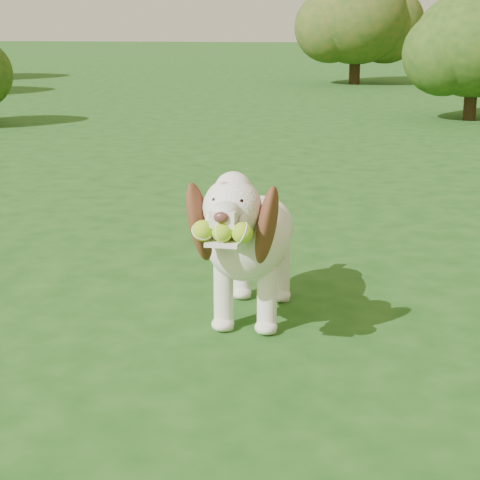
# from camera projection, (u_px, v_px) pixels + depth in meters

# --- Properties ---
(ground) EXTENTS (80.00, 80.00, 0.00)m
(ground) POSITION_uv_depth(u_px,v_px,m) (314.00, 363.00, 3.06)
(ground) COLOR #184413
(ground) RESTS_ON ground
(dog) EXTENTS (0.40, 1.11, 0.72)m
(dog) POSITION_uv_depth(u_px,v_px,m) (250.00, 235.00, 3.38)
(dog) COLOR white
(dog) RESTS_ON ground
(shrub_i) EXTENTS (2.04, 2.04, 2.11)m
(shrub_i) POSITION_uv_depth(u_px,v_px,m) (357.00, 18.00, 15.33)
(shrub_i) COLOR #382314
(shrub_i) RESTS_ON ground
(shrub_c) EXTENTS (1.55, 1.55, 1.61)m
(shrub_c) POSITION_uv_depth(u_px,v_px,m) (475.00, 44.00, 9.97)
(shrub_c) COLOR #382314
(shrub_c) RESTS_ON ground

